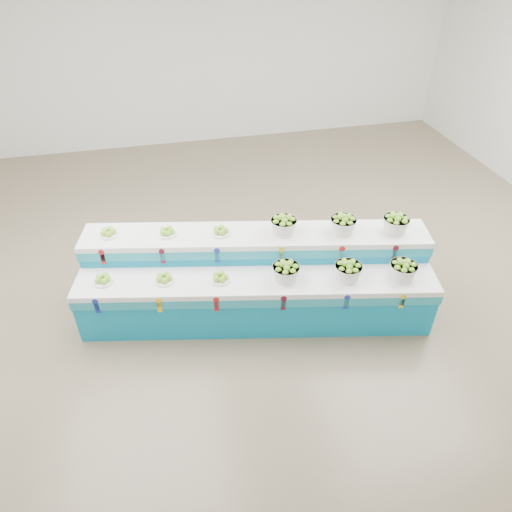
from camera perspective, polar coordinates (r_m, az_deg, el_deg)
name	(u,v)px	position (r m, az deg, el deg)	size (l,w,h in m)	color
ground	(282,273)	(6.71, 3.20, -2.09)	(10.00, 10.00, 0.00)	#6F604D
back_wall	(219,45)	(10.33, -4.60, 24.58)	(10.00, 10.00, 0.00)	silver
display_stand	(256,279)	(5.81, 0.00, -2.83)	(4.32, 1.11, 1.02)	#0C86B5
plate_lower_left	(103,279)	(5.69, -18.39, -2.70)	(0.24, 0.24, 0.10)	white
plate_lower_mid	(164,278)	(5.52, -11.28, -2.67)	(0.24, 0.24, 0.10)	white
plate_lower_right	(220,277)	(5.44, -4.45, -2.61)	(0.24, 0.24, 0.10)	white
basket_lower_left	(286,272)	(5.41, 3.72, -1.93)	(0.32, 0.32, 0.24)	silver
basket_lower_mid	(348,271)	(5.52, 11.30, -1.78)	(0.32, 0.32, 0.24)	silver
basket_lower_right	(403,270)	(5.69, 17.70, -1.63)	(0.32, 0.32, 0.24)	silver
plate_upper_left	(108,232)	(5.93, -17.76, 2.85)	(0.24, 0.24, 0.10)	white
plate_upper_mid	(167,231)	(5.76, -10.93, 3.03)	(0.24, 0.24, 0.10)	white
plate_upper_right	(221,230)	(5.69, -4.39, 3.17)	(0.24, 0.24, 0.10)	white
basket_upper_left	(284,225)	(5.66, 3.43, 3.86)	(0.32, 0.32, 0.24)	silver
basket_upper_mid	(343,224)	(5.77, 10.69, 3.89)	(0.32, 0.32, 0.24)	silver
basket_upper_right	(396,223)	(5.93, 16.86, 3.87)	(0.32, 0.32, 0.24)	silver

